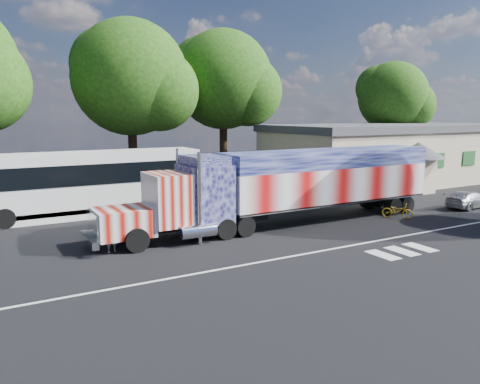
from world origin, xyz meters
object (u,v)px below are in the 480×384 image
semi_truck (293,184)px  woman (112,235)px  tree_ne_a (225,80)px  coach_bus (92,182)px  parked_car (469,199)px  bicycle (397,211)px  tree_far_ne (394,97)px  tree_n_mid (132,78)px

semi_truck → woman: semi_truck is taller
tree_ne_a → coach_bus: bearing=-147.5°
woman → tree_ne_a: 24.31m
coach_bus → tree_ne_a: bearing=32.5°
semi_truck → coach_bus: 12.25m
coach_bus → parked_car: bearing=-24.7°
bicycle → parked_car: bearing=-37.8°
semi_truck → woman: bearing=-177.0°
coach_bus → tree_ne_a: 17.84m
bicycle → tree_far_ne: size_ratio=0.15×
parked_car → tree_ne_a: (-8.20, 18.92, 8.50)m
semi_truck → coach_bus: (-9.23, 8.05, -0.26)m
tree_ne_a → tree_far_ne: bearing=-8.4°
coach_bus → tree_n_mid: (5.17, 7.97, 6.88)m
bicycle → tree_far_ne: 24.37m
coach_bus → bicycle: coach_bus is taller
tree_ne_a → tree_n_mid: bearing=-174.5°
semi_truck → tree_n_mid: 17.81m
parked_car → tree_far_ne: 20.47m
semi_truck → tree_far_ne: bearing=31.6°
woman → tree_n_mid: bearing=59.2°
semi_truck → woman: (-10.27, -0.53, -1.46)m
coach_bus → bicycle: bearing=-33.0°
parked_car → bicycle: bearing=84.9°
woman → bicycle: woman is taller
coach_bus → parked_car: (22.01, -10.12, -1.43)m
woman → bicycle: 16.55m
semi_truck → tree_ne_a: bearing=74.8°
bicycle → coach_bus: bearing=110.2°
coach_bus → woman: coach_bus is taller
parked_car → tree_ne_a: tree_ne_a is taller
woman → bicycle: size_ratio=0.91×
parked_car → tree_n_mid: size_ratio=0.29×
semi_truck → parked_car: size_ratio=5.32×
parked_car → bicycle: parked_car is taller
bicycle → tree_ne_a: bearing=58.1°
tree_ne_a → woman: bearing=-130.5°
tree_ne_a → tree_n_mid: tree_ne_a is taller
semi_truck → tree_n_mid: (-4.07, 16.02, 6.62)m
parked_car → tree_far_ne: (10.19, 16.20, 7.26)m
bicycle → tree_n_mid: 22.36m
tree_n_mid → bicycle: bearing=-60.3°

